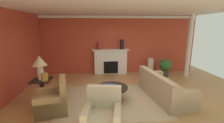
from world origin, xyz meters
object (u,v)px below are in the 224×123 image
(sofa, at_px, (163,89))
(vase_tall_corner, at_px, (150,66))
(table_lamp, at_px, (40,63))
(vase_mantel_right, at_px, (122,44))
(vase_mantel_left, at_px, (99,46))
(vase_on_side_table, at_px, (45,77))
(armchair_near_window, at_px, (53,101))
(side_table, at_px, (42,89))
(armchair_facing_fireplace, at_px, (103,117))
(potted_plant, at_px, (165,66))
(fireplace, at_px, (111,62))
(coffee_table, at_px, (112,90))

(sofa, bearing_deg, vase_tall_corner, 81.04)
(table_lamp, bearing_deg, vase_mantel_right, 43.11)
(sofa, relative_size, vase_mantel_right, 4.77)
(vase_tall_corner, relative_size, vase_mantel_left, 2.33)
(table_lamp, xyz_separation_m, vase_on_side_table, (0.15, -0.12, -0.40))
(armchair_near_window, relative_size, side_table, 1.38)
(sofa, xyz_separation_m, armchair_facing_fireplace, (-1.99, -1.47, 0.01))
(vase_mantel_left, height_order, potted_plant, vase_mantel_left)
(table_lamp, distance_m, potted_plant, 5.36)
(vase_mantel_right, bearing_deg, armchair_near_window, -124.62)
(fireplace, distance_m, potted_plant, 2.61)
(armchair_facing_fireplace, xyz_separation_m, potted_plant, (2.99, 3.68, 0.19))
(armchair_near_window, xyz_separation_m, side_table, (-0.53, 0.70, 0.09))
(vase_mantel_left, bearing_deg, fireplace, 5.16)
(sofa, xyz_separation_m, vase_tall_corner, (0.40, 2.54, 0.11))
(coffee_table, height_order, vase_mantel_left, vase_mantel_left)
(sofa, xyz_separation_m, table_lamp, (-3.87, 0.09, 0.93))
(coffee_table, height_order, potted_plant, potted_plant)
(fireplace, xyz_separation_m, potted_plant, (2.53, -0.63, -0.09))
(vase_tall_corner, relative_size, potted_plant, 0.97)
(fireplace, relative_size, sofa, 0.81)
(coffee_table, bearing_deg, vase_mantel_right, 76.07)
(armchair_near_window, bearing_deg, potted_plant, 33.09)
(armchair_near_window, height_order, table_lamp, table_lamp)
(armchair_near_window, distance_m, table_lamp, 1.27)
(coffee_table, bearing_deg, table_lamp, 176.53)
(armchair_near_window, bearing_deg, side_table, 127.20)
(side_table, relative_size, vase_tall_corner, 0.87)
(fireplace, bearing_deg, vase_on_side_table, -127.27)
(sofa, distance_m, coffee_table, 1.69)
(sofa, bearing_deg, armchair_facing_fireplace, -143.59)
(vase_tall_corner, bearing_deg, sofa, -98.96)
(armchair_near_window, bearing_deg, coffee_table, 19.13)
(fireplace, distance_m, sofa, 3.24)
(armchair_facing_fireplace, height_order, vase_tall_corner, armchair_facing_fireplace)
(vase_tall_corner, distance_m, potted_plant, 0.69)
(fireplace, distance_m, vase_tall_corner, 1.97)
(potted_plant, bearing_deg, fireplace, 166.08)
(sofa, distance_m, side_table, 3.87)
(potted_plant, bearing_deg, vase_on_side_table, -154.59)
(armchair_near_window, distance_m, potted_plant, 5.18)
(fireplace, height_order, vase_tall_corner, fireplace)
(armchair_near_window, height_order, coffee_table, armchair_near_window)
(armchair_facing_fireplace, height_order, coffee_table, armchair_facing_fireplace)
(coffee_table, distance_m, vase_on_side_table, 2.09)
(vase_on_side_table, bearing_deg, table_lamp, 141.34)
(armchair_near_window, relative_size, vase_mantel_right, 2.09)
(armchair_near_window, height_order, vase_tall_corner, armchair_near_window)
(sofa, height_order, vase_mantel_left, vase_mantel_left)
(vase_on_side_table, bearing_deg, vase_tall_corner, 31.96)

